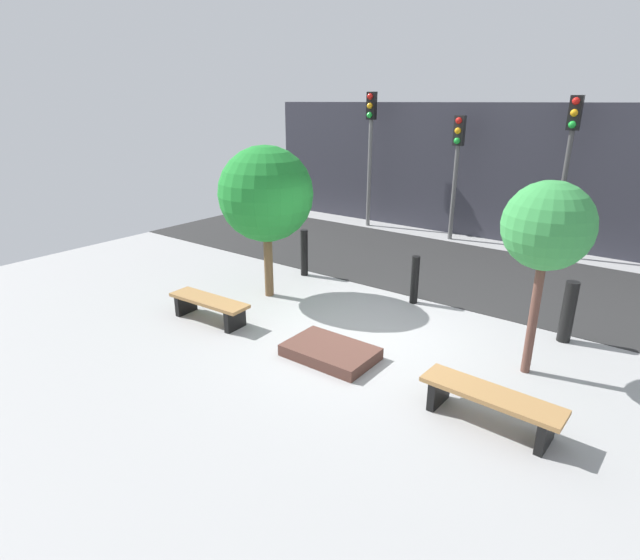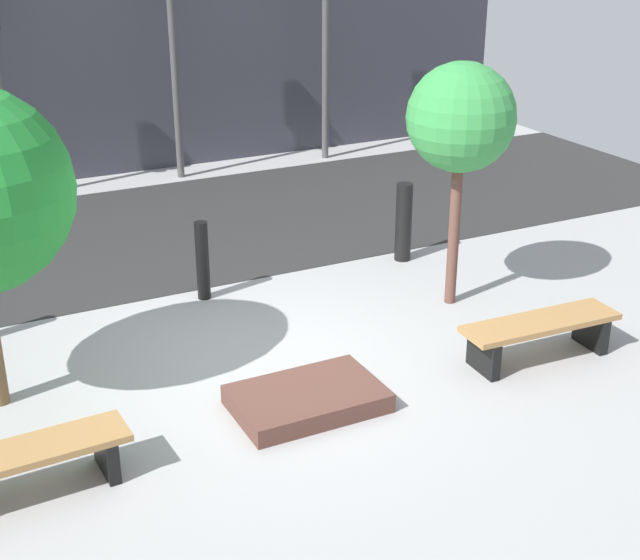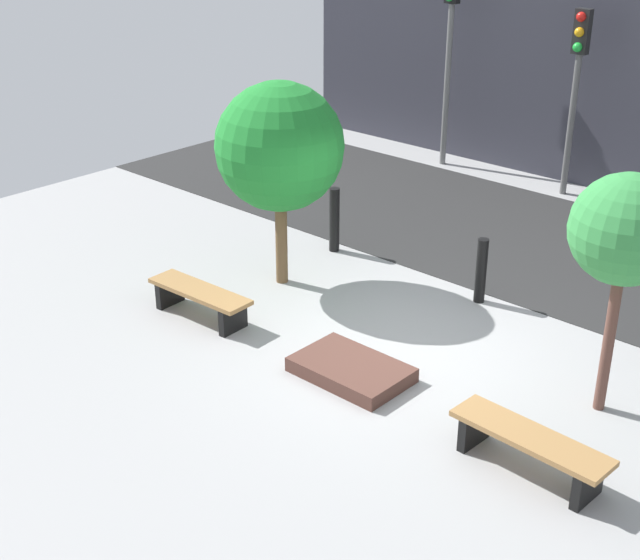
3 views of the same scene
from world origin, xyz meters
The scene contains 14 objects.
ground_plane centered at (0.00, 0.00, 0.00)m, with size 18.00×18.00×0.00m, color #9B9B9B.
road_strip centered at (0.00, 4.34, 0.01)m, with size 18.00×4.44×0.01m, color #292929.
building_facade centered at (0.00, 7.76, 1.86)m, with size 16.20×0.50×3.71m, color #33333D.
bench_left centered at (-2.54, -1.12, 0.30)m, with size 1.63×0.52×0.43m.
bench_right centered at (2.54, -1.12, 0.32)m, with size 1.72×0.54×0.44m.
planter_bed centered at (0.00, -0.92, 0.09)m, with size 1.37×0.89×0.18m, color brown.
tree_behind_left_bench centered at (-2.54, 0.47, 2.06)m, with size 1.83×1.83×2.99m.
tree_behind_right_bench centered at (2.54, 0.47, 2.17)m, with size 1.20×1.20×2.79m.
bollard_far_left centered at (-2.75, 1.87, 0.53)m, with size 0.17×0.17×1.05m, color black.
bollard_left centered at (0.00, 1.87, 0.48)m, with size 0.15×0.15×0.95m, color black.
bollard_center centered at (2.75, 1.87, 0.52)m, with size 0.21×0.21×1.04m, color black.
traffic_light_west centered at (-4.16, 6.85, 2.75)m, with size 0.28×0.27×4.00m.
traffic_light_mid_west centered at (-1.39, 6.84, 2.35)m, with size 0.28×0.27×3.39m.
traffic_light_mid_east centered at (1.39, 6.85, 2.67)m, with size 0.28×0.27×3.87m.
Camera 1 is at (4.02, -6.50, 3.75)m, focal length 28.00 mm.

